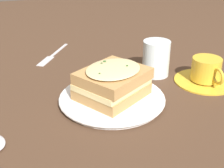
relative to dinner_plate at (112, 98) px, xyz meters
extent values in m
plane|color=#473021|center=(0.01, 0.01, -0.01)|extent=(2.40, 2.40, 0.00)
cylinder|color=white|center=(0.00, 0.00, 0.00)|extent=(0.22, 0.22, 0.01)
torus|color=white|center=(0.00, 0.00, 0.00)|extent=(0.24, 0.24, 0.01)
cube|color=#B2844C|center=(0.00, 0.00, 0.02)|extent=(0.18, 0.18, 0.02)
cube|color=#EFDB93|center=(0.00, 0.00, 0.04)|extent=(0.18, 0.17, 0.01)
cube|color=#B2844C|center=(0.00, 0.00, 0.06)|extent=(0.18, 0.18, 0.02)
ellipsoid|color=beige|center=(0.00, 0.00, 0.07)|extent=(0.17, 0.16, 0.01)
cube|color=#2D6028|center=(0.03, -0.01, 0.08)|extent=(0.01, 0.01, 0.00)
cube|color=#2D6028|center=(-0.01, 0.03, 0.08)|extent=(0.01, 0.01, 0.00)
cube|color=#2D6028|center=(-0.02, 0.02, 0.08)|extent=(0.00, 0.00, 0.00)
cube|color=#2D6028|center=(-0.03, -0.03, 0.08)|extent=(0.00, 0.00, 0.00)
cylinder|color=gold|center=(0.25, 0.03, 0.00)|extent=(0.15, 0.15, 0.01)
cylinder|color=gold|center=(0.25, 0.03, 0.03)|extent=(0.07, 0.07, 0.06)
cylinder|color=#381E0F|center=(0.25, 0.03, 0.05)|extent=(0.06, 0.06, 0.00)
torus|color=gold|center=(0.26, -0.02, 0.03)|extent=(0.01, 0.04, 0.04)
cylinder|color=silver|center=(0.15, 0.11, 0.04)|extent=(0.07, 0.07, 0.09)
cube|color=silver|center=(-0.07, 0.36, -0.01)|extent=(0.07, 0.11, 0.00)
cube|color=silver|center=(-0.12, 0.28, -0.01)|extent=(0.06, 0.07, 0.00)
cube|color=#333335|center=(-0.12, 0.27, -0.01)|extent=(0.02, 0.04, 0.00)
cube|color=#333335|center=(-0.13, 0.27, -0.01)|extent=(0.02, 0.04, 0.00)
cube|color=#333335|center=(-0.13, 0.27, -0.01)|extent=(0.02, 0.04, 0.00)
camera|label=1|loc=(-0.17, -0.59, 0.34)|focal=50.00mm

